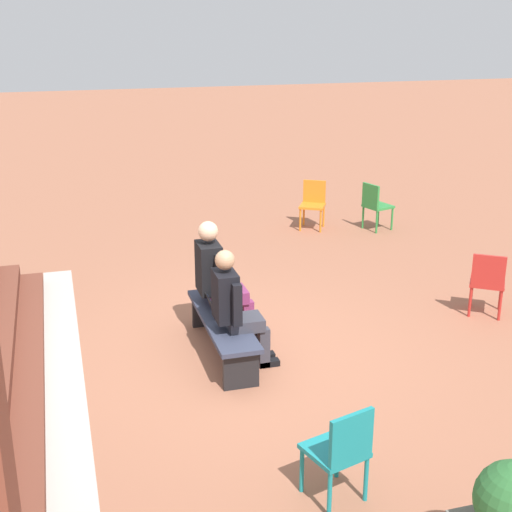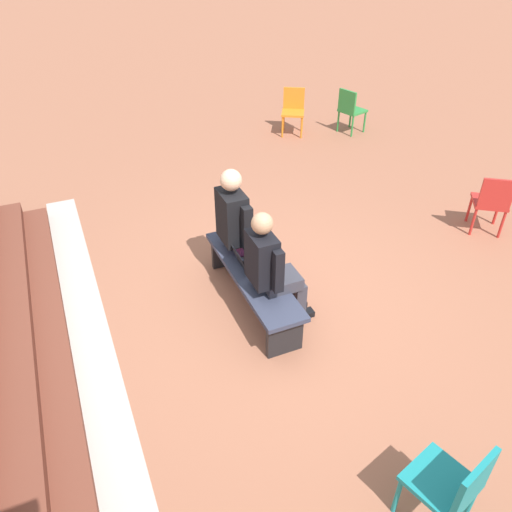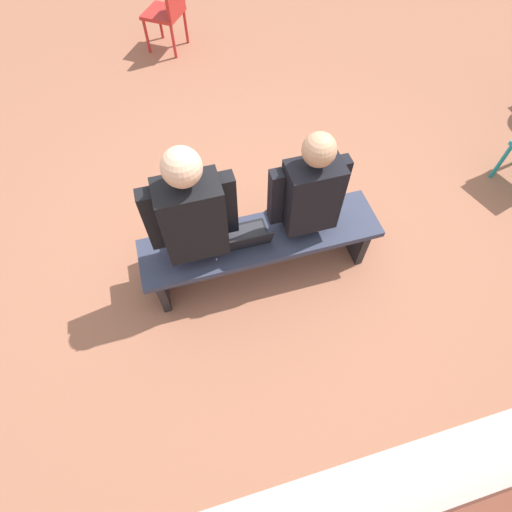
{
  "view_description": "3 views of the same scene",
  "coord_description": "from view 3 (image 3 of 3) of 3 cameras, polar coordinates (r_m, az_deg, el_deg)",
  "views": [
    {
      "loc": [
        -6.98,
        1.76,
        3.66
      ],
      "look_at": [
        0.39,
        -0.35,
        1.03
      ],
      "focal_mm": 50.0,
      "sensor_mm": 36.0,
      "label": 1
    },
    {
      "loc": [
        -3.81,
        1.76,
        3.63
      ],
      "look_at": [
        -0.34,
        0.27,
        0.97
      ],
      "focal_mm": 35.0,
      "sensor_mm": 36.0,
      "label": 2
    },
    {
      "loc": [
        0.61,
        1.76,
        2.85
      ],
      "look_at": [
        0.27,
        0.57,
        0.92
      ],
      "focal_mm": 28.0,
      "sensor_mm": 36.0,
      "label": 3
    }
  ],
  "objects": [
    {
      "name": "concrete_strip",
      "position": [
        2.89,
        12.04,
        -31.42
      ],
      "size": [
        6.6,
        0.4,
        0.01
      ],
      "primitive_type": "cube",
      "color": "#B7B2A8",
      "rests_on": "ground"
    },
    {
      "name": "person_student",
      "position": [
        2.86,
        6.87,
        8.46
      ],
      "size": [
        0.54,
        0.68,
        1.34
      ],
      "color": "#383842",
      "rests_on": "ground"
    },
    {
      "name": "laptop",
      "position": [
        2.89,
        -1.18,
        2.75
      ],
      "size": [
        0.32,
        0.29,
        0.21
      ],
      "color": "black",
      "rests_on": "bench"
    },
    {
      "name": "bench",
      "position": [
        3.03,
        0.71,
        1.76
      ],
      "size": [
        1.8,
        0.44,
        0.45
      ],
      "color": "#33384C",
      "rests_on": "ground"
    },
    {
      "name": "plastic_chair_near_bench_right",
      "position": [
        5.63,
        -12.44,
        31.25
      ],
      "size": [
        0.58,
        0.58,
        0.84
      ],
      "color": "red",
      "rests_on": "ground"
    },
    {
      "name": "ground_plane",
      "position": [
        3.4,
        1.77,
        0.39
      ],
      "size": [
        60.0,
        60.0,
        0.0
      ],
      "primitive_type": "plane",
      "color": "#9E6047"
    },
    {
      "name": "person_adult",
      "position": [
        2.71,
        -9.17,
        5.53
      ],
      "size": [
        0.59,
        0.75,
        1.43
      ],
      "color": "#7F2D5B",
      "rests_on": "ground"
    }
  ]
}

